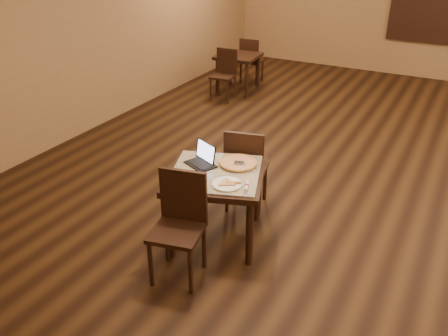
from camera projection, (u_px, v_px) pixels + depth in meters
The scene contains 16 objects.
ground at pixel (349, 173), 6.17m from camera, with size 10.00×10.00×0.00m, color black.
wall_back at pixel (427, 2), 9.37m from camera, with size 8.00×0.02×3.00m, color olive.
wall_left at pixel (100, 27), 7.17m from camera, with size 0.02×10.00×3.00m, color olive.
tiled_table at pixel (216, 181), 4.62m from camera, with size 1.18×1.18×0.76m.
chair_main_near at pixel (180, 219), 4.20m from camera, with size 0.52×0.52×1.00m.
chair_main_far at pixel (245, 166), 5.14m from camera, with size 0.52×0.52×0.98m.
laptop at pixel (203, 158), 4.71m from camera, with size 0.36×0.34×0.20m.
plate at pixel (227, 184), 4.34m from camera, with size 0.28×0.28×0.02m, color white.
pizza_slice at pixel (227, 183), 4.33m from camera, with size 0.18×0.18×0.02m, color beige, non-canonical shape.
pizza_pan at pixel (238, 164), 4.71m from camera, with size 0.35×0.35×0.01m, color silver.
pizza_whole at pixel (238, 163), 4.70m from camera, with size 0.38×0.38×0.03m.
spatula at pixel (239, 163), 4.68m from camera, with size 0.10×0.23×0.01m, color silver.
napkin_roll at pixel (246, 186), 4.29m from camera, with size 0.09×0.16×0.04m.
other_table_b at pixel (238, 61), 8.94m from camera, with size 0.79×0.79×0.70m.
other_table_b_chair_near at pixel (225, 71), 8.56m from camera, with size 0.42×0.42×0.90m.
other_table_b_chair_far at pixel (251, 58), 9.38m from camera, with size 0.42×0.42×0.90m.
Camera 1 is at (1.16, -5.56, 2.90)m, focal length 38.00 mm.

